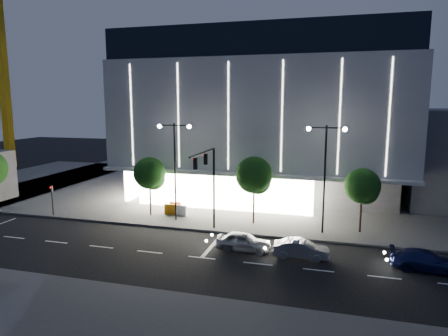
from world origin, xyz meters
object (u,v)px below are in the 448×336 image
at_px(tree_mid, 254,177).
at_px(car_second, 301,249).
at_px(barrier_c, 175,207).
at_px(tree_right, 363,188).
at_px(car_third, 427,261).
at_px(street_lamp_east, 325,163).
at_px(ped_signal_far, 52,197).
at_px(street_lamp_west, 175,157).
at_px(car_lead, 244,242).
at_px(barrier_d, 182,210).
at_px(tower_crane, 6,41).
at_px(tree_left, 150,175).
at_px(traffic_mast, 209,175).
at_px(barrier_a, 170,209).

distance_m(tree_mid, car_second, 8.92).
distance_m(tree_mid, barrier_c, 9.07).
relative_size(tree_right, car_third, 1.23).
relative_size(street_lamp_east, ped_signal_far, 3.00).
distance_m(tree_mid, car_third, 14.80).
relative_size(street_lamp_west, tree_right, 1.63).
bearing_deg(car_lead, barrier_d, 47.09).
xyz_separation_m(tower_crane, car_second, (49.63, -27.61, -19.87)).
bearing_deg(car_lead, ped_signal_far, 78.36).
bearing_deg(tree_left, street_lamp_west, -18.94).
relative_size(street_lamp_east, car_second, 2.32).
bearing_deg(ped_signal_far, car_third, -7.38).
height_order(street_lamp_west, ped_signal_far, street_lamp_west).
bearing_deg(tree_right, ped_signal_far, -174.86).
height_order(ped_signal_far, barrier_c, ped_signal_far).
bearing_deg(tree_right, barrier_d, 178.05).
bearing_deg(car_third, barrier_d, 74.29).
bearing_deg(car_lead, car_third, -91.35).
height_order(car_lead, barrier_c, car_lead).
distance_m(car_lead, car_second, 4.19).
distance_m(tree_left, barrier_d, 4.50).
xyz_separation_m(barrier_c, barrier_d, (1.06, -0.96, 0.00)).
bearing_deg(tree_left, street_lamp_east, -3.65).
bearing_deg(barrier_d, car_lead, -29.31).
bearing_deg(car_second, barrier_d, 57.41).
distance_m(traffic_mast, tree_right, 12.63).
xyz_separation_m(tower_crane, tree_left, (34.95, -20.98, -16.47)).
height_order(tree_mid, car_second, tree_mid).
height_order(street_lamp_west, barrier_d, street_lamp_west).
bearing_deg(car_second, ped_signal_far, 78.96).
bearing_deg(barrier_a, tree_left, -162.12).
xyz_separation_m(ped_signal_far, barrier_a, (10.72, 3.18, -1.24)).
xyz_separation_m(tree_left, barrier_d, (2.92, 0.55, -3.38)).
bearing_deg(barrier_d, tree_right, 11.29).
bearing_deg(car_lead, street_lamp_east, -45.71).
height_order(ped_signal_far, tree_mid, tree_mid).
distance_m(tower_crane, car_second, 60.17).
xyz_separation_m(street_lamp_west, tree_mid, (7.03, 1.02, -1.62)).
relative_size(tower_crane, barrier_d, 29.09).
height_order(traffic_mast, tree_mid, traffic_mast).
distance_m(car_second, car_third, 8.02).
height_order(traffic_mast, barrier_d, traffic_mast).
relative_size(street_lamp_east, barrier_d, 8.18).
height_order(street_lamp_west, tree_left, street_lamp_west).
relative_size(street_lamp_west, tree_mid, 1.46).
height_order(ped_signal_far, tower_crane, tower_crane).
bearing_deg(street_lamp_east, street_lamp_west, 180.00).
xyz_separation_m(traffic_mast, street_lamp_west, (-4.00, 2.66, 0.93)).
height_order(car_lead, car_third, car_lead).
bearing_deg(tree_left, car_second, -24.31).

